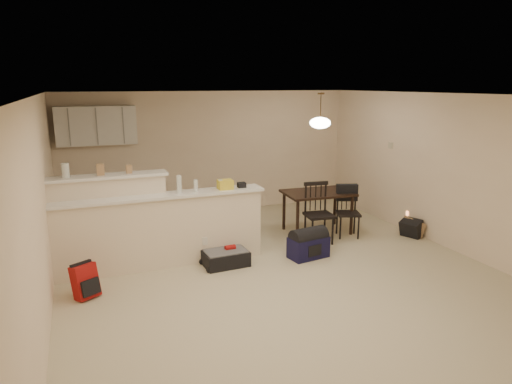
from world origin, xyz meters
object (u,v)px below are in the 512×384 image
dining_table (318,197)px  black_daypack (412,228)px  pendant_lamp (320,122)px  dining_chair_far (348,212)px  suitcase (226,258)px  navy_duffel (308,247)px  dining_chair_near (319,213)px  red_backpack (85,281)px

dining_table → black_daypack: size_ratio=3.64×
dining_table → pendant_lamp: size_ratio=2.03×
dining_chair_far → suitcase: 2.48m
pendant_lamp → navy_duffel: size_ratio=1.03×
pendant_lamp → suitcase: bearing=-156.1°
pendant_lamp → dining_table: bearing=-116.6°
pendant_lamp → dining_chair_far: size_ratio=0.69×
dining_table → pendant_lamp: pendant_lamp is taller
dining_chair_near → dining_chair_far: dining_chair_near is taller
dining_table → dining_chair_near: bearing=-112.3°
pendant_lamp → navy_duffel: 2.24m
pendant_lamp → dining_chair_near: bearing=-116.1°
red_backpack → black_daypack: bearing=-25.5°
navy_duffel → dining_chair_far: bearing=21.2°
red_backpack → dining_chair_far: bearing=-19.0°
suitcase → black_daypack: (3.46, 0.04, 0.04)m
dining_chair_far → red_backpack: bearing=-149.6°
dining_table → dining_chair_far: size_ratio=1.40×
dining_chair_far → dining_table: bearing=151.5°
dining_table → dining_chair_far: bearing=-44.5°
dining_chair_near → suitcase: 1.87m
pendant_lamp → suitcase: (-2.03, -0.90, -1.88)m
dining_chair_far → suitcase: size_ratio=1.38×
dining_chair_far → black_daypack: 1.17m
dining_table → suitcase: (-2.03, -0.90, -0.55)m
dining_chair_near → black_daypack: dining_chair_near is taller
red_backpack → black_daypack: 5.44m
dining_chair_near → black_daypack: (1.67, -0.35, -0.36)m
dining_chair_near → pendant_lamp: bearing=70.9°
suitcase → red_backpack: red_backpack is taller
red_backpack → black_daypack: red_backpack is taller
dining_table → dining_chair_far: 0.61m
dining_table → dining_chair_far: dining_chair_far is taller
pendant_lamp → black_daypack: 2.48m
dining_chair_near → navy_duffel: (-0.49, -0.55, -0.35)m
pendant_lamp → red_backpack: 4.55m
dining_chair_far → red_backpack: size_ratio=2.07×
dining_chair_near → suitcase: bearing=-160.7°
dining_table → black_daypack: (1.42, -0.86, -0.51)m
pendant_lamp → dining_chair_near: 1.58m
dining_table → navy_duffel: bearing=-121.0°
dining_chair_near → red_backpack: dining_chair_near is taller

